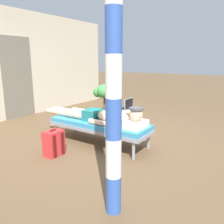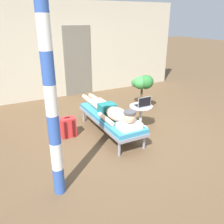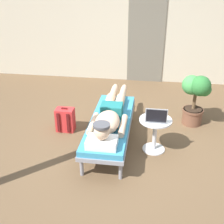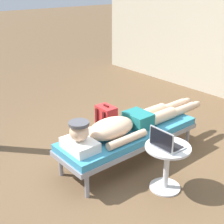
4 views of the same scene
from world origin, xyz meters
TOP-DOWN VIEW (x-y plane):
  - ground_plane at (0.00, 0.00)m, footprint 40.00×40.00m
  - house_wall_back at (-0.21, 3.10)m, footprint 7.60×0.20m
  - house_door_panel at (0.19, 2.99)m, footprint 0.84×0.03m
  - lounge_chair at (-0.21, 0.11)m, footprint 0.62×1.87m
  - person_reclining at (-0.21, 0.05)m, footprint 0.53×2.17m
  - side_table at (0.47, 0.02)m, footprint 0.48×0.48m
  - laptop at (0.47, -0.03)m, footprint 0.31×0.24m
  - backpack at (-1.02, 0.40)m, footprint 0.30×0.26m
  - potted_plant at (1.13, 0.94)m, footprint 0.51×0.59m

SIDE VIEW (x-z plane):
  - ground_plane at x=0.00m, z-range 0.00..0.00m
  - backpack at x=-1.02m, z-range -0.02..0.41m
  - lounge_chair at x=-0.21m, z-range 0.14..0.56m
  - side_table at x=0.47m, z-range 0.09..0.62m
  - person_reclining at x=-0.21m, z-range 0.36..0.68m
  - laptop at x=0.47m, z-range 0.47..0.69m
  - potted_plant at x=1.13m, z-range 0.12..1.06m
  - house_door_panel at x=0.19m, z-range 0.00..2.04m
  - house_wall_back at x=-0.21m, z-range 0.00..2.70m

